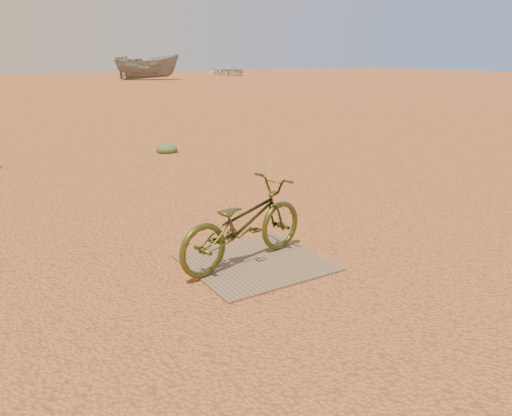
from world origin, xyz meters
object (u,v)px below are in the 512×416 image
plywood_board (256,263)px  boat_far_right (230,70)px  boat_mid_right (147,67)px  bicycle (243,223)px

plywood_board → boat_far_right: size_ratio=0.29×
boat_mid_right → boat_far_right: boat_mid_right is taller
plywood_board → bicycle: bearing=146.8°
bicycle → boat_far_right: bearing=-40.7°
boat_mid_right → bicycle: bearing=-170.2°
boat_mid_right → boat_far_right: (11.07, 5.30, -0.57)m
plywood_board → boat_mid_right: (13.09, 38.61, 1.05)m
bicycle → boat_far_right: (24.27, 43.84, 0.05)m
plywood_board → bicycle: bicycle is taller
plywood_board → boat_far_right: bearing=61.2°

